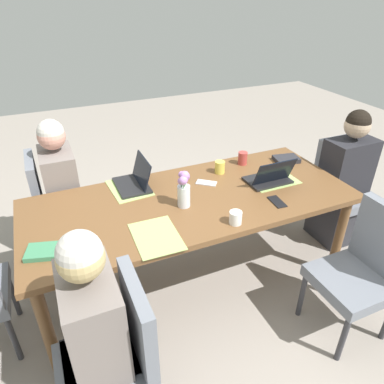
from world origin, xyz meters
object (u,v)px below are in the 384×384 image
(chair_far_right_near, at_px, (364,267))
(coffee_mug_near_left, at_px, (236,218))
(person_near_left_mid, at_px, (65,200))
(person_head_left_left_far, at_px, (342,186))
(phone_silver, at_px, (206,183))
(phone_black, at_px, (277,202))
(person_far_left_near, at_px, (99,345))
(laptop_head_left_left_far, at_px, (270,178))
(chair_near_left_mid, at_px, (55,201))
(book_red_cover, at_px, (286,159))
(chair_far_left_near, at_px, (118,354))
(coffee_mug_near_right, at_px, (243,158))
(dining_table, at_px, (192,207))
(coffee_mug_centre_left, at_px, (220,167))
(chair_head_left_left_far, at_px, (341,184))
(laptop_near_left_mid, at_px, (135,181))
(flower_vase, at_px, (184,188))
(book_blue_cover, at_px, (45,251))

(chair_far_right_near, xyz_separation_m, coffee_mug_near_left, (0.68, -0.44, 0.29))
(person_near_left_mid, bearing_deg, person_head_left_left_far, 161.81)
(person_near_left_mid, relative_size, phone_silver, 7.97)
(person_near_left_mid, height_order, phone_black, person_near_left_mid)
(person_far_left_near, bearing_deg, laptop_head_left_left_far, -153.71)
(chair_near_left_mid, height_order, book_red_cover, chair_near_left_mid)
(chair_far_left_near, bearing_deg, coffee_mug_near_right, -139.93)
(dining_table, relative_size, coffee_mug_near_right, 21.87)
(chair_far_left_near, xyz_separation_m, phone_silver, (-0.92, -0.94, 0.25))
(chair_near_left_mid, xyz_separation_m, coffee_mug_centre_left, (-1.23, 0.51, 0.29))
(chair_near_left_mid, distance_m, book_red_cover, 1.93)
(chair_head_left_left_far, relative_size, laptop_near_left_mid, 2.81)
(book_red_cover, bearing_deg, flower_vase, 26.75)
(person_far_left_near, relative_size, laptop_head_left_left_far, 3.73)
(person_head_left_left_far, relative_size, book_blue_cover, 5.97)
(person_near_left_mid, xyz_separation_m, flower_vase, (-0.71, 0.78, 0.36))
(chair_far_left_near, xyz_separation_m, coffee_mug_near_left, (-0.86, -0.41, 0.29))
(book_red_cover, relative_size, book_blue_cover, 1.00)
(chair_near_left_mid, height_order, laptop_head_left_left_far, laptop_head_left_left_far)
(person_near_left_mid, xyz_separation_m, chair_head_left_left_far, (-2.26, 0.65, -0.03))
(coffee_mug_centre_left, bearing_deg, dining_table, 36.88)
(chair_head_left_left_far, height_order, chair_far_right_near, same)
(flower_vase, xyz_separation_m, coffee_mug_near_left, (-0.21, 0.31, -0.10))
(flower_vase, bearing_deg, coffee_mug_near_left, 124.52)
(flower_vase, distance_m, book_blue_cover, 0.90)
(laptop_head_left_left_far, bearing_deg, chair_far_right_near, 103.84)
(laptop_head_left_left_far, relative_size, book_blue_cover, 1.60)
(chair_near_left_mid, distance_m, book_blue_cover, 1.02)
(laptop_near_left_mid, distance_m, coffee_mug_near_right, 0.91)
(chair_head_left_left_far, distance_m, flower_vase, 1.60)
(person_head_left_left_far, xyz_separation_m, laptop_head_left_left_far, (0.79, 0.01, 0.26))
(laptop_head_left_left_far, height_order, book_blue_cover, laptop_head_left_left_far)
(chair_far_left_near, xyz_separation_m, phone_black, (-1.24, -0.51, 0.25))
(person_far_left_near, xyz_separation_m, book_blue_cover, (0.16, -0.53, 0.23))
(person_far_left_near, height_order, book_blue_cover, person_far_left_near)
(book_blue_cover, bearing_deg, laptop_head_left_left_far, -157.55)
(flower_vase, relative_size, coffee_mug_near_left, 3.14)
(chair_near_left_mid, bearing_deg, laptop_near_left_mid, 141.62)
(flower_vase, height_order, coffee_mug_near_left, flower_vase)
(laptop_head_left_left_far, bearing_deg, coffee_mug_centre_left, -48.21)
(chair_head_left_left_far, height_order, coffee_mug_near_right, chair_head_left_left_far)
(book_red_cover, bearing_deg, chair_head_left_left_far, 172.76)
(coffee_mug_centre_left, distance_m, book_red_cover, 0.61)
(coffee_mug_near_left, bearing_deg, phone_silver, -96.13)
(chair_far_right_near, distance_m, coffee_mug_near_right, 1.21)
(coffee_mug_near_left, xyz_separation_m, phone_silver, (-0.06, -0.53, -0.04))
(person_far_left_near, bearing_deg, dining_table, -137.95)
(dining_table, height_order, coffee_mug_centre_left, coffee_mug_centre_left)
(laptop_near_left_mid, bearing_deg, coffee_mug_centre_left, 174.93)
(person_head_left_left_far, xyz_separation_m, chair_far_right_near, (0.59, 0.81, -0.03))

